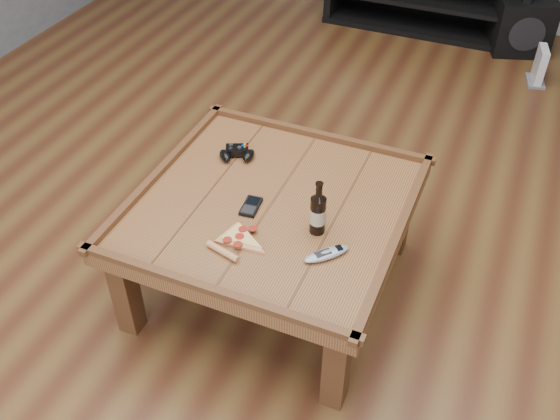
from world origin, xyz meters
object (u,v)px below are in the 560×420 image
at_px(coffee_table, 272,215).
at_px(subwoofer, 521,23).
at_px(beer_bottle, 318,212).
at_px(smartphone, 251,206).
at_px(remote_control, 327,254).
at_px(pizza_slice, 237,240).
at_px(game_console, 539,67).
at_px(game_controller, 237,153).

xyz_separation_m(coffee_table, subwoofer, (0.67, 2.66, -0.21)).
xyz_separation_m(coffee_table, beer_bottle, (0.21, -0.08, 0.15)).
bearing_deg(smartphone, remote_control, -26.21).
xyz_separation_m(remote_control, subwoofer, (0.38, 2.85, -0.28)).
height_order(pizza_slice, subwoofer, pizza_slice).
xyz_separation_m(coffee_table, smartphone, (-0.06, -0.05, 0.07)).
height_order(remote_control, game_console, remote_control).
height_order(beer_bottle, remote_control, beer_bottle).
distance_m(pizza_slice, game_console, 2.63).
distance_m(remote_control, game_console, 2.49).
bearing_deg(game_console, subwoofer, 99.61).
bearing_deg(pizza_slice, remote_control, 24.59).
height_order(coffee_table, game_controller, game_controller).
relative_size(beer_bottle, subwoofer, 0.48).
relative_size(coffee_table, remote_control, 6.39).
bearing_deg(game_controller, coffee_table, -64.43).
bearing_deg(game_controller, subwoofer, 45.73).
relative_size(pizza_slice, game_console, 1.16).
relative_size(coffee_table, game_controller, 6.74).
distance_m(coffee_table, beer_bottle, 0.27).
bearing_deg(game_controller, smartphone, -78.76).
relative_size(beer_bottle, smartphone, 1.89).
xyz_separation_m(coffee_table, remote_control, (0.29, -0.18, 0.07)).
relative_size(smartphone, game_console, 0.50).
height_order(pizza_slice, game_console, pizza_slice).
bearing_deg(smartphone, game_console, 62.68).
xyz_separation_m(beer_bottle, pizza_slice, (-0.24, -0.16, -0.08)).
height_order(game_controller, game_console, game_controller).
bearing_deg(remote_control, game_controller, -173.95).
relative_size(game_controller, smartphone, 1.32).
relative_size(beer_bottle, remote_control, 1.36).
height_order(subwoofer, game_console, subwoofer).
height_order(beer_bottle, game_controller, beer_bottle).
distance_m(game_controller, subwoofer, 2.63).
height_order(remote_control, subwoofer, remote_control).
relative_size(pizza_slice, smartphone, 2.32).
distance_m(coffee_table, game_console, 2.39).
relative_size(game_controller, subwoofer, 0.33).
bearing_deg(pizza_slice, coffee_table, 98.22).
relative_size(game_controller, game_console, 0.66).
relative_size(smartphone, subwoofer, 0.25).
relative_size(pizza_slice, remote_control, 1.67).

